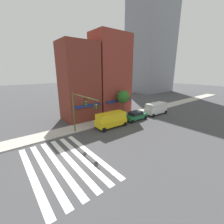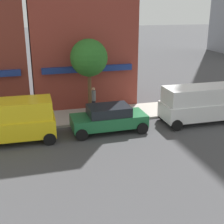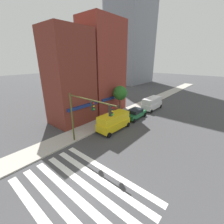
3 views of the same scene
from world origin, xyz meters
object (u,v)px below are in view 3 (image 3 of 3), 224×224
object	(u,v)px
traffic_signal	(86,111)
van_white	(152,103)
sedan_green	(135,113)
van_yellow	(114,121)
street_tree	(120,93)
pedestrian_grey_coat	(119,108)

from	to	relation	value
traffic_signal	van_white	distance (m)	17.36
sedan_green	van_white	xyz separation A→B (m)	(6.04, -0.00, 0.44)
van_yellow	street_tree	distance (m)	6.39
pedestrian_grey_coat	street_tree	world-z (taller)	street_tree
van_yellow	pedestrian_grey_coat	world-z (taller)	van_yellow
van_white	street_tree	bearing A→B (deg)	157.57
traffic_signal	van_white	xyz separation A→B (m)	(17.07, 0.78, -3.05)
pedestrian_grey_coat	traffic_signal	bearing A→B (deg)	-106.60
traffic_signal	van_white	size ratio (longest dim) A/B	1.30
traffic_signal	sedan_green	distance (m)	11.59
traffic_signal	pedestrian_grey_coat	size ratio (longest dim) A/B	3.69
van_yellow	street_tree	size ratio (longest dim) A/B	1.00
pedestrian_grey_coat	street_tree	bearing A→B (deg)	-75.40
traffic_signal	street_tree	size ratio (longest dim) A/B	1.30
sedan_green	street_tree	xyz separation A→B (m)	(-0.55, 2.80, 3.11)
sedan_green	street_tree	size ratio (longest dim) A/B	0.88
traffic_signal	pedestrian_grey_coat	distance (m)	11.98
sedan_green	van_white	size ratio (longest dim) A/B	0.88
van_white	traffic_signal	bearing A→B (deg)	-176.80
sedan_green	van_yellow	bearing A→B (deg)	179.35
van_white	pedestrian_grey_coat	size ratio (longest dim) A/B	2.84
van_yellow	pedestrian_grey_coat	distance (m)	6.31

